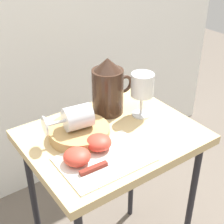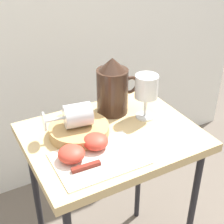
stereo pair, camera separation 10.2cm
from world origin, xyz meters
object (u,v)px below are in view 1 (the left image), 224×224
object	(u,v)px
pitcher	(108,91)
table	(112,151)
apple_half_left	(77,157)
apple_half_right	(99,142)
wine_glass_upright	(142,87)
knife	(105,164)
basket_tray	(79,132)
wine_glass_tipped_near	(76,118)

from	to	relation	value
pitcher	table	bearing A→B (deg)	-119.69
apple_half_left	apple_half_right	world-z (taller)	same
wine_glass_upright	knife	world-z (taller)	wine_glass_upright
table	basket_tray	distance (m)	0.14
wine_glass_tipped_near	knife	distance (m)	0.18
basket_tray	wine_glass_tipped_near	xyz separation A→B (m)	(-0.01, 0.00, 0.06)
apple_half_left	apple_half_right	size ratio (longest dim) A/B	1.00
wine_glass_tipped_near	apple_half_right	bearing A→B (deg)	-77.77
table	apple_half_right	xyz separation A→B (m)	(-0.08, -0.05, 0.10)
wine_glass_upright	wine_glass_tipped_near	size ratio (longest dim) A/B	1.00
wine_glass_tipped_near	knife	size ratio (longest dim) A/B	0.69
pitcher	apple_half_right	distance (m)	0.23
wine_glass_tipped_near	apple_half_right	distance (m)	0.11
pitcher	apple_half_right	size ratio (longest dim) A/B	2.62
wine_glass_upright	pitcher	bearing A→B (deg)	132.70
apple_half_left	knife	size ratio (longest dim) A/B	0.34
apple_half_left	apple_half_right	distance (m)	0.09
table	wine_glass_upright	size ratio (longest dim) A/B	4.29
apple_half_right	knife	size ratio (longest dim) A/B	0.34
table	knife	size ratio (longest dim) A/B	2.96
wine_glass_upright	knife	size ratio (longest dim) A/B	0.69
pitcher	apple_half_left	size ratio (longest dim) A/B	2.62
apple_half_right	table	bearing A→B (deg)	29.66
table	apple_half_left	distance (m)	0.21
pitcher	apple_half_left	xyz separation A→B (m)	(-0.24, -0.19, -0.06)
wine_glass_upright	apple_half_left	distance (m)	0.34
table	pitcher	size ratio (longest dim) A/B	3.31
apple_half_right	wine_glass_upright	bearing A→B (deg)	19.22
basket_tray	wine_glass_upright	distance (m)	0.26
wine_glass_upright	apple_half_right	distance (m)	0.26
pitcher	basket_tray	bearing A→B (deg)	-154.73
knife	wine_glass_tipped_near	bearing A→B (deg)	86.95
pitcher	apple_half_left	bearing A→B (deg)	-141.56
pitcher	knife	distance (m)	0.31
apple_half_right	basket_tray	bearing A→B (deg)	99.14
basket_tray	pitcher	world-z (taller)	pitcher
table	wine_glass_tipped_near	size ratio (longest dim) A/B	4.29
table	pitcher	distance (m)	0.21
table	basket_tray	bearing A→B (deg)	155.92
basket_tray	wine_glass_tipped_near	world-z (taller)	wine_glass_tipped_near
basket_tray	pitcher	size ratio (longest dim) A/B	0.94
basket_tray	knife	distance (m)	0.17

